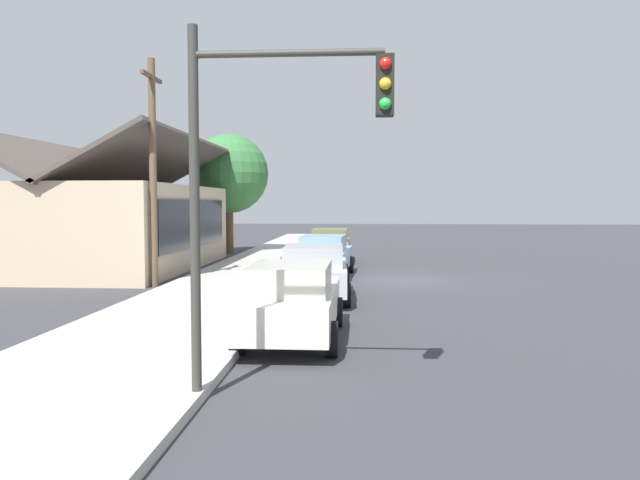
{
  "coord_description": "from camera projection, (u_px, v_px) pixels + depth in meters",
  "views": [
    {
      "loc": [
        -22.35,
        1.28,
        2.79
      ],
      "look_at": [
        -2.28,
        2.68,
        1.58
      ],
      "focal_mm": 34.79,
      "sensor_mm": 36.0,
      "label": 1
    }
  ],
  "objects": [
    {
      "name": "ground_plane",
      "position": [
        398.0,
        280.0,
        22.33
      ],
      "size": [
        120.0,
        120.0,
        0.0
      ],
      "primitive_type": "plane",
      "color": "#38383D"
    },
    {
      "name": "sidewalk_curb",
      "position": [
        245.0,
        277.0,
        22.72
      ],
      "size": [
        60.0,
        4.2,
        0.16
      ],
      "primitive_type": "cube",
      "color": "#B2AFA8",
      "rests_on": "ground"
    },
    {
      "name": "car_ivory",
      "position": [
        292.0,
        301.0,
        12.51
      ],
      "size": [
        4.51,
        1.96,
        1.59
      ],
      "rotation": [
        0.0,
        0.0,
        0.0
      ],
      "color": "silver",
      "rests_on": "ground"
    },
    {
      "name": "car_silver",
      "position": [
        314.0,
        272.0,
        17.82
      ],
      "size": [
        4.55,
        2.19,
        1.59
      ],
      "rotation": [
        0.0,
        0.0,
        0.04
      ],
      "color": "silver",
      "rests_on": "ground"
    },
    {
      "name": "car_skyblue",
      "position": [
        324.0,
        255.0,
        23.29
      ],
      "size": [
        4.8,
        2.15,
        1.59
      ],
      "rotation": [
        0.0,
        0.0,
        -0.05
      ],
      "color": "#8CB7E0",
      "rests_on": "ground"
    },
    {
      "name": "car_olive",
      "position": [
        330.0,
        245.0,
        29.1
      ],
      "size": [
        4.47,
        2.03,
        1.59
      ],
      "rotation": [
        0.0,
        0.0,
        0.01
      ],
      "color": "olive",
      "rests_on": "ground"
    },
    {
      "name": "storefront_building",
      "position": [
        111.0,
        224.0,
        26.28
      ],
      "size": [
        12.59,
        7.57,
        5.58
      ],
      "color": "#CCB293",
      "rests_on": "ground"
    },
    {
      "name": "shade_tree",
      "position": [
        229.0,
        174.0,
        34.02
      ],
      "size": [
        4.34,
        4.34,
        6.57
      ],
      "color": "brown",
      "rests_on": "ground"
    },
    {
      "name": "traffic_light_main",
      "position": [
        271.0,
        151.0,
        8.4
      ],
      "size": [
        0.37,
        2.79,
        5.2
      ],
      "color": "#383833",
      "rests_on": "ground"
    },
    {
      "name": "utility_pole_wooden",
      "position": [
        153.0,
        168.0,
        20.39
      ],
      "size": [
        1.8,
        0.24,
        7.5
      ],
      "color": "brown",
      "rests_on": "ground"
    },
    {
      "name": "fire_hydrant_red",
      "position": [
        283.0,
        266.0,
        22.56
      ],
      "size": [
        0.22,
        0.22,
        0.71
      ],
      "color": "red",
      "rests_on": "sidewalk_curb"
    }
  ]
}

